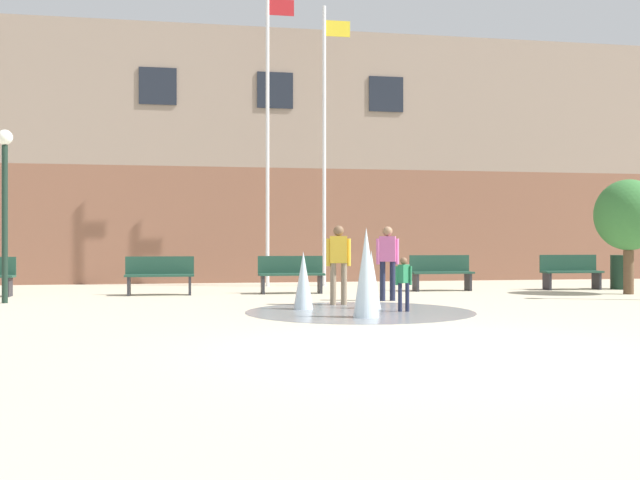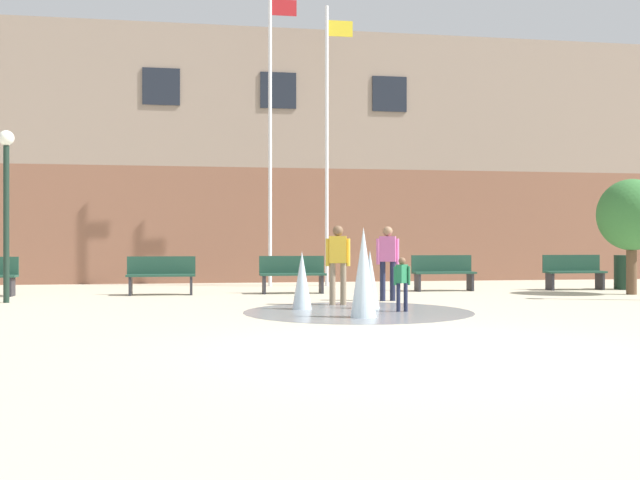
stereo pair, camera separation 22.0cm
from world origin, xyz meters
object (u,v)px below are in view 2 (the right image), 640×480
object	(u,v)px
park_bench_left_of_flagpoles	(161,275)
park_bench_center	(443,272)
trash_can	(625,272)
street_tree_near_building	(631,215)
flagpole_left	(271,127)
child_with_pink_shirt	(402,280)
flagpole_right	(328,137)
adult_in_red	(338,258)
park_bench_under_left_flagpole	(292,274)
lamp_post_left_lane	(6,189)
park_bench_near_trashcan	(574,271)
adult_watching	(388,257)

from	to	relation	value
park_bench_left_of_flagpoles	park_bench_center	size ratio (longest dim) A/B	1.00
trash_can	street_tree_near_building	distance (m)	2.39
flagpole_left	street_tree_near_building	world-z (taller)	flagpole_left
child_with_pink_shirt	flagpole_right	bearing A→B (deg)	49.54
adult_in_red	flagpole_left	distance (m)	7.22
park_bench_under_left_flagpole	street_tree_near_building	size ratio (longest dim) A/B	0.58
park_bench_left_of_flagpoles	lamp_post_left_lane	distance (m)	3.99
park_bench_near_trashcan	child_with_pink_shirt	size ratio (longest dim) A/B	1.62
adult_in_red	park_bench_under_left_flagpole	bearing A→B (deg)	-69.00
adult_watching	street_tree_near_building	world-z (taller)	street_tree_near_building
adult_watching	adult_in_red	bearing A→B (deg)	54.36
park_bench_under_left_flagpole	adult_in_red	world-z (taller)	adult_in_red
park_bench_near_trashcan	flagpole_left	distance (m)	9.07
park_bench_under_left_flagpole	park_bench_near_trashcan	size ratio (longest dim) A/B	1.00
lamp_post_left_lane	trash_can	world-z (taller)	lamp_post_left_lane
flagpole_left	flagpole_right	size ratio (longest dim) A/B	1.06
adult_watching	park_bench_left_of_flagpoles	bearing A→B (deg)	-7.35
park_bench_center	street_tree_near_building	bearing A→B (deg)	-25.86
flagpole_left	child_with_pink_shirt	bearing A→B (deg)	-78.36
child_with_pink_shirt	flagpole_right	distance (m)	8.60
park_bench_left_of_flagpoles	trash_can	distance (m)	11.95
park_bench_under_left_flagpole	child_with_pink_shirt	size ratio (longest dim) A/B	1.62
flagpole_left	adult_in_red	bearing A→B (deg)	-83.44
park_bench_center	trash_can	bearing A→B (deg)	-2.90
park_bench_center	park_bench_near_trashcan	world-z (taller)	same
lamp_post_left_lane	street_tree_near_building	world-z (taller)	lamp_post_left_lane
lamp_post_left_lane	flagpole_right	bearing A→B (deg)	31.13
park_bench_under_left_flagpole	adult_in_red	bearing A→B (deg)	-81.96
adult_watching	lamp_post_left_lane	distance (m)	8.09
park_bench_left_of_flagpoles	park_bench_near_trashcan	world-z (taller)	same
park_bench_near_trashcan	adult_watching	bearing A→B (deg)	-154.96
park_bench_near_trashcan	child_with_pink_shirt	bearing A→B (deg)	-140.19
park_bench_left_of_flagpoles	adult_in_red	size ratio (longest dim) A/B	1.01
park_bench_center	flagpole_right	size ratio (longest dim) A/B	0.20
park_bench_near_trashcan	trash_can	xyz separation A→B (m)	(1.40, -0.09, -0.03)
adult_watching	lamp_post_left_lane	size ratio (longest dim) A/B	0.44
park_bench_center	lamp_post_left_lane	distance (m)	10.47
park_bench_under_left_flagpole	flagpole_left	distance (m)	4.92
park_bench_near_trashcan	trash_can	bearing A→B (deg)	-3.64
park_bench_near_trashcan	child_with_pink_shirt	world-z (taller)	child_with_pink_shirt
flagpole_left	street_tree_near_building	bearing A→B (deg)	-29.07
street_tree_near_building	park_bench_under_left_flagpole	bearing A→B (deg)	167.98
park_bench_near_trashcan	flagpole_left	bearing A→B (deg)	160.20
adult_watching	adult_in_red	world-z (taller)	same
park_bench_under_left_flagpole	adult_in_red	size ratio (longest dim) A/B	1.01
flagpole_right	trash_can	bearing A→B (deg)	-20.93
park_bench_under_left_flagpole	child_with_pink_shirt	xyz separation A→B (m)	(1.37, -4.94, 0.10)
child_with_pink_shirt	street_tree_near_building	bearing A→B (deg)	-14.04
park_bench_left_of_flagpoles	flagpole_right	world-z (taller)	flagpole_right
park_bench_center	flagpole_left	size ratio (longest dim) A/B	0.19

